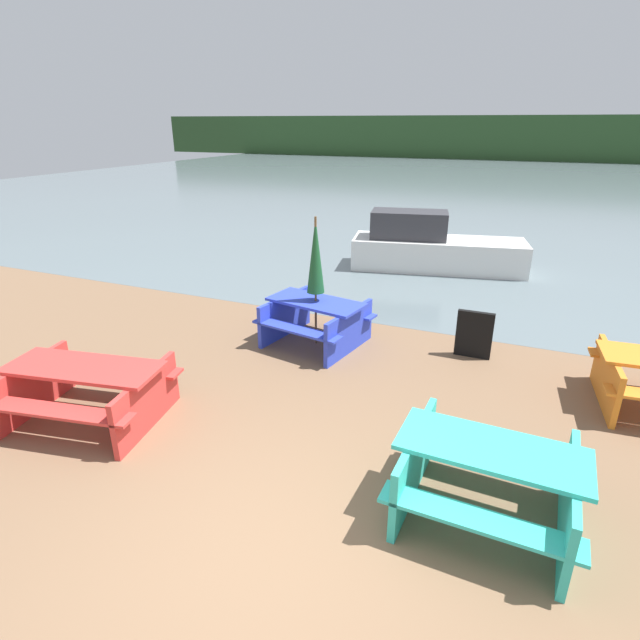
# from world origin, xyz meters

# --- Properties ---
(ground_plane) EXTENTS (60.00, 60.00, 0.00)m
(ground_plane) POSITION_xyz_m (0.00, 0.00, 0.00)
(ground_plane) COLOR brown
(water) EXTENTS (60.00, 50.00, 0.00)m
(water) POSITION_xyz_m (0.00, 30.51, -0.00)
(water) COLOR slate
(water) RESTS_ON ground_plane
(far_treeline) EXTENTS (80.00, 1.60, 4.00)m
(far_treeline) POSITION_xyz_m (0.00, 50.51, 2.00)
(far_treeline) COLOR #284723
(far_treeline) RESTS_ON water
(picnic_table_red) EXTENTS (2.09, 1.70, 0.73)m
(picnic_table_red) POSITION_xyz_m (-3.07, 1.11, 0.45)
(picnic_table_red) COLOR red
(picnic_table_red) RESTS_ON ground_plane
(picnic_table_teal) EXTENTS (1.69, 1.44, 0.77)m
(picnic_table_teal) POSITION_xyz_m (1.59, 1.29, 0.46)
(picnic_table_teal) COLOR #33B7A8
(picnic_table_teal) RESTS_ON ground_plane
(picnic_table_blue) EXTENTS (1.78, 1.64, 0.75)m
(picnic_table_blue) POSITION_xyz_m (-1.41, 4.29, 0.45)
(picnic_table_blue) COLOR blue
(picnic_table_blue) RESTS_ON ground_plane
(umbrella_darkgreen) EXTENTS (0.28, 0.28, 2.11)m
(umbrella_darkgreen) POSITION_xyz_m (-1.41, 4.29, 1.49)
(umbrella_darkgreen) COLOR brown
(umbrella_darkgreen) RESTS_ON ground_plane
(boat) EXTENTS (4.34, 2.11, 1.42)m
(boat) POSITION_xyz_m (-0.57, 9.57, 0.53)
(boat) COLOR silver
(boat) RESTS_ON water
(signboard) EXTENTS (0.55, 0.08, 0.75)m
(signboard) POSITION_xyz_m (1.05, 4.78, 0.38)
(signboard) COLOR black
(signboard) RESTS_ON ground_plane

